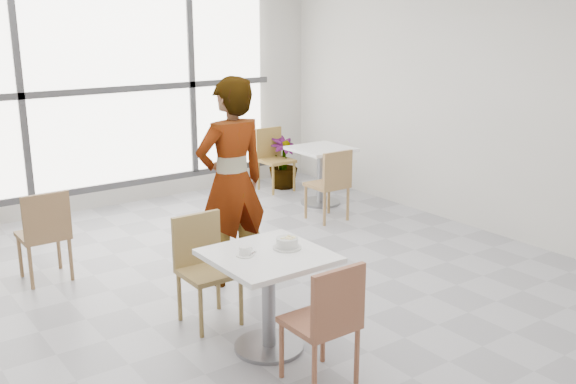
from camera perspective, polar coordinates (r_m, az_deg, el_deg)
floor at (r=5.89m, az=-1.73°, el=-8.80°), size 7.00×7.00×0.00m
wall_back at (r=8.55m, az=-15.30°, el=8.68°), size 6.00×0.00×6.00m
wall_right at (r=7.54m, az=17.56°, el=7.69°), size 0.00×7.00×7.00m
window at (r=8.49m, az=-15.14°, el=8.65°), size 4.60×0.07×2.52m
main_table at (r=4.76m, az=-1.72°, el=-7.97°), size 0.80×0.80×0.75m
chair_near at (r=4.31m, az=3.46°, el=-10.88°), size 0.42×0.42×0.87m
chair_far at (r=5.26m, az=-7.39°, el=-6.02°), size 0.42×0.42×0.87m
oatmeal_bowl at (r=4.76m, az=-0.07°, el=-4.46°), size 0.21×0.21×0.09m
coffee_cup at (r=4.63m, az=-3.77°, el=-5.22°), size 0.16×0.13×0.07m
person at (r=5.85m, az=-4.96°, el=0.84°), size 0.69×0.45×1.90m
bg_table_right at (r=8.46m, az=2.88°, el=2.17°), size 0.70×0.70×0.75m
bg_chair_left_near at (r=6.35m, az=-20.51°, el=-3.15°), size 0.42×0.42×0.87m
bg_chair_right_near at (r=7.73m, az=3.83°, el=1.00°), size 0.42×0.42×0.87m
bg_chair_right_far at (r=9.16m, az=-1.33°, el=3.28°), size 0.42×0.42×0.87m
plant_right at (r=9.27m, az=-0.42°, el=2.59°), size 0.45×0.45×0.74m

